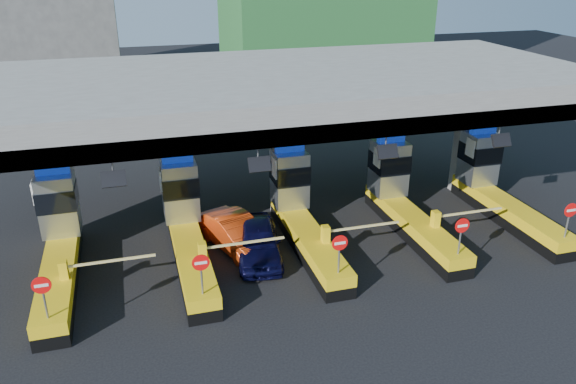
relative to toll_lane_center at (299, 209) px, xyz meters
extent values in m
plane|color=black|center=(0.00, -0.28, -1.40)|extent=(120.00, 120.00, 0.00)
cube|color=slate|center=(0.00, 2.72, 4.85)|extent=(28.00, 12.00, 1.50)
cube|color=#4C4C49|center=(0.00, -2.98, 4.45)|extent=(28.00, 0.60, 0.70)
cube|color=slate|center=(-10.00, 2.72, 1.35)|extent=(1.00, 1.00, 5.50)
cube|color=slate|center=(0.00, 2.72, 1.35)|extent=(1.00, 1.00, 5.50)
cube|color=slate|center=(10.00, 2.72, 1.35)|extent=(1.00, 1.00, 5.50)
cylinder|color=slate|center=(-7.50, -2.98, 3.85)|extent=(0.06, 0.06, 0.50)
cube|color=black|center=(-7.50, -3.18, 3.50)|extent=(0.80, 0.38, 0.54)
cylinder|color=slate|center=(-2.50, -2.98, 3.85)|extent=(0.06, 0.06, 0.50)
cube|color=black|center=(-2.50, -3.18, 3.50)|extent=(0.80, 0.38, 0.54)
cylinder|color=slate|center=(2.50, -2.98, 3.85)|extent=(0.06, 0.06, 0.50)
cube|color=black|center=(2.50, -3.18, 3.50)|extent=(0.80, 0.38, 0.54)
cylinder|color=slate|center=(7.50, -2.98, 3.85)|extent=(0.06, 0.06, 0.50)
cube|color=black|center=(7.50, -3.18, 3.50)|extent=(0.80, 0.38, 0.54)
cube|color=black|center=(-10.00, -1.28, -1.15)|extent=(1.20, 8.00, 0.50)
cube|color=#E5B70C|center=(-10.00, -1.28, -0.65)|extent=(1.20, 8.00, 0.50)
cube|color=#9EA3A8|center=(-10.00, 1.52, 0.90)|extent=(1.50, 1.50, 2.60)
cube|color=black|center=(-10.00, 1.50, 1.20)|extent=(1.56, 1.56, 0.90)
cube|color=#0C2DBF|center=(-10.00, 1.52, 2.48)|extent=(1.30, 0.35, 0.55)
cube|color=white|center=(-10.80, 1.22, 1.60)|extent=(0.06, 0.70, 0.90)
cylinder|color=slate|center=(-10.00, -4.88, 0.25)|extent=(0.07, 0.07, 1.30)
cylinder|color=red|center=(-10.00, -4.91, 0.85)|extent=(0.60, 0.04, 0.60)
cube|color=white|center=(-10.00, -4.93, 0.85)|extent=(0.42, 0.02, 0.10)
cube|color=#E5B70C|center=(-9.65, -2.48, -0.05)|extent=(0.30, 0.35, 0.70)
cube|color=white|center=(-8.00, -2.48, 0.05)|extent=(3.20, 0.08, 0.08)
cube|color=black|center=(-5.00, -1.28, -1.15)|extent=(1.20, 8.00, 0.50)
cube|color=#E5B70C|center=(-5.00, -1.28, -0.65)|extent=(1.20, 8.00, 0.50)
cube|color=#9EA3A8|center=(-5.00, 1.52, 0.90)|extent=(1.50, 1.50, 2.60)
cube|color=black|center=(-5.00, 1.50, 1.20)|extent=(1.56, 1.56, 0.90)
cube|color=#0C2DBF|center=(-5.00, 1.52, 2.48)|extent=(1.30, 0.35, 0.55)
cube|color=white|center=(-5.80, 1.22, 1.60)|extent=(0.06, 0.70, 0.90)
cylinder|color=slate|center=(-5.00, -4.88, 0.25)|extent=(0.07, 0.07, 1.30)
cylinder|color=red|center=(-5.00, -4.91, 0.85)|extent=(0.60, 0.04, 0.60)
cube|color=white|center=(-5.00, -4.93, 0.85)|extent=(0.42, 0.02, 0.10)
cube|color=#E5B70C|center=(-4.65, -2.48, -0.05)|extent=(0.30, 0.35, 0.70)
cube|color=white|center=(-3.00, -2.48, 0.05)|extent=(3.20, 0.08, 0.08)
cube|color=black|center=(0.00, -1.28, -1.15)|extent=(1.20, 8.00, 0.50)
cube|color=#E5B70C|center=(0.00, -1.28, -0.65)|extent=(1.20, 8.00, 0.50)
cube|color=#9EA3A8|center=(0.00, 1.52, 0.90)|extent=(1.50, 1.50, 2.60)
cube|color=black|center=(0.00, 1.50, 1.20)|extent=(1.56, 1.56, 0.90)
cube|color=#0C2DBF|center=(0.00, 1.52, 2.48)|extent=(1.30, 0.35, 0.55)
cube|color=white|center=(-0.80, 1.22, 1.60)|extent=(0.06, 0.70, 0.90)
cylinder|color=slate|center=(0.00, -4.88, 0.25)|extent=(0.07, 0.07, 1.30)
cylinder|color=red|center=(0.00, -4.91, 0.85)|extent=(0.60, 0.04, 0.60)
cube|color=white|center=(0.00, -4.93, 0.85)|extent=(0.42, 0.02, 0.10)
cube|color=#E5B70C|center=(0.35, -2.48, -0.05)|extent=(0.30, 0.35, 0.70)
cube|color=white|center=(2.00, -2.48, 0.05)|extent=(3.20, 0.08, 0.08)
cube|color=black|center=(5.00, -1.28, -1.15)|extent=(1.20, 8.00, 0.50)
cube|color=#E5B70C|center=(5.00, -1.28, -0.65)|extent=(1.20, 8.00, 0.50)
cube|color=#9EA3A8|center=(5.00, 1.52, 0.90)|extent=(1.50, 1.50, 2.60)
cube|color=black|center=(5.00, 1.50, 1.20)|extent=(1.56, 1.56, 0.90)
cube|color=#0C2DBF|center=(5.00, 1.52, 2.48)|extent=(1.30, 0.35, 0.55)
cube|color=white|center=(4.20, 1.22, 1.60)|extent=(0.06, 0.70, 0.90)
cylinder|color=slate|center=(5.00, -4.88, 0.25)|extent=(0.07, 0.07, 1.30)
cylinder|color=red|center=(5.00, -4.91, 0.85)|extent=(0.60, 0.04, 0.60)
cube|color=white|center=(5.00, -4.93, 0.85)|extent=(0.42, 0.02, 0.10)
cube|color=#E5B70C|center=(5.35, -2.48, -0.05)|extent=(0.30, 0.35, 0.70)
cube|color=white|center=(7.00, -2.48, 0.05)|extent=(3.20, 0.08, 0.08)
cube|color=black|center=(10.00, -1.28, -1.15)|extent=(1.20, 8.00, 0.50)
cube|color=#E5B70C|center=(10.00, -1.28, -0.65)|extent=(1.20, 8.00, 0.50)
cube|color=#9EA3A8|center=(10.00, 1.52, 0.90)|extent=(1.50, 1.50, 2.60)
cube|color=black|center=(10.00, 1.50, 1.20)|extent=(1.56, 1.56, 0.90)
cube|color=#0C2DBF|center=(10.00, 1.52, 2.48)|extent=(1.30, 0.35, 0.55)
cube|color=white|center=(9.20, 1.22, 1.60)|extent=(0.06, 0.70, 0.90)
cylinder|color=slate|center=(10.00, -4.88, 0.25)|extent=(0.07, 0.07, 1.30)
cylinder|color=red|center=(10.00, -4.91, 0.85)|extent=(0.60, 0.04, 0.60)
cube|color=white|center=(10.00, -4.93, 0.85)|extent=(0.42, 0.02, 0.10)
cube|color=#E5B70C|center=(10.35, -2.48, -0.05)|extent=(0.30, 0.35, 0.70)
cube|color=white|center=(12.00, -2.48, 0.05)|extent=(3.20, 0.08, 0.08)
imported|color=black|center=(-2.17, -1.23, -0.64)|extent=(2.46, 4.67, 1.51)
imported|color=#C2370E|center=(-2.91, -0.25, -0.66)|extent=(2.98, 4.76, 1.48)
camera|label=1|loc=(-6.76, -21.48, 10.45)|focal=35.00mm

